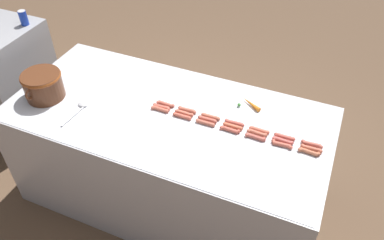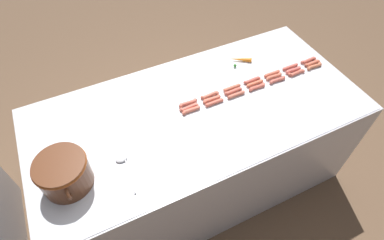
% 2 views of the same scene
% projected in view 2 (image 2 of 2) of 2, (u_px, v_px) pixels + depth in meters
% --- Properties ---
extents(ground_plane, '(20.00, 20.00, 0.00)m').
position_uv_depth(ground_plane, '(197.00, 176.00, 2.72)').
color(ground_plane, brown).
extents(griddle_counter, '(1.06, 2.22, 0.89)m').
position_uv_depth(griddle_counter, '(197.00, 147.00, 2.37)').
color(griddle_counter, '#BCBCC1').
rests_on(griddle_counter, ground_plane).
extents(hot_dog_0, '(0.03, 0.14, 0.03)m').
position_uv_depth(hot_dog_0, '(314.00, 66.00, 2.28)').
color(hot_dog_0, '#C06848').
rests_on(hot_dog_0, griddle_counter).
extents(hot_dog_1, '(0.03, 0.14, 0.03)m').
position_uv_depth(hot_dog_1, '(297.00, 73.00, 2.24)').
color(hot_dog_1, '#C55C49').
rests_on(hot_dog_1, griddle_counter).
extents(hot_dog_2, '(0.03, 0.14, 0.03)m').
position_uv_depth(hot_dog_2, '(277.00, 80.00, 2.19)').
color(hot_dog_2, '#C65E4F').
rests_on(hot_dog_2, griddle_counter).
extents(hot_dog_3, '(0.03, 0.14, 0.03)m').
position_uv_depth(hot_dog_3, '(257.00, 87.00, 2.14)').
color(hot_dog_3, '#C85A49').
rests_on(hot_dog_3, griddle_counter).
extents(hot_dog_4, '(0.03, 0.14, 0.03)m').
position_uv_depth(hot_dog_4, '(236.00, 95.00, 2.09)').
color(hot_dog_4, '#C2634D').
rests_on(hot_dog_4, griddle_counter).
extents(hot_dog_5, '(0.03, 0.14, 0.03)m').
position_uv_depth(hot_dog_5, '(214.00, 103.00, 2.05)').
color(hot_dog_5, '#C85B48').
rests_on(hot_dog_5, griddle_counter).
extents(hot_dog_6, '(0.03, 0.14, 0.03)m').
position_uv_depth(hot_dog_6, '(191.00, 110.00, 2.00)').
color(hot_dog_6, '#CA644E').
rests_on(hot_dog_6, griddle_counter).
extents(hot_dog_7, '(0.03, 0.14, 0.03)m').
position_uv_depth(hot_dog_7, '(312.00, 63.00, 2.31)').
color(hot_dog_7, '#C16047').
rests_on(hot_dog_7, griddle_counter).
extents(hot_dog_8, '(0.03, 0.14, 0.03)m').
position_uv_depth(hot_dog_8, '(293.00, 70.00, 2.26)').
color(hot_dog_8, '#CA5950').
rests_on(hot_dog_8, griddle_counter).
extents(hot_dog_9, '(0.03, 0.14, 0.03)m').
position_uv_depth(hot_dog_9, '(274.00, 77.00, 2.21)').
color(hot_dog_9, '#C1654D').
rests_on(hot_dog_9, griddle_counter).
extents(hot_dog_10, '(0.03, 0.14, 0.03)m').
position_uv_depth(hot_dog_10, '(255.00, 83.00, 2.17)').
color(hot_dog_10, '#CC6547').
rests_on(hot_dog_10, griddle_counter).
extents(hot_dog_11, '(0.03, 0.14, 0.03)m').
position_uv_depth(hot_dog_11, '(233.00, 91.00, 2.12)').
color(hot_dog_11, '#C25B4B').
rests_on(hot_dog_11, griddle_counter).
extents(hot_dog_12, '(0.03, 0.14, 0.03)m').
position_uv_depth(hot_dog_12, '(212.00, 99.00, 2.07)').
color(hot_dog_12, '#CC654E').
rests_on(hot_dog_12, griddle_counter).
extents(hot_dog_13, '(0.03, 0.14, 0.03)m').
position_uv_depth(hot_dog_13, '(189.00, 107.00, 2.02)').
color(hot_dog_13, '#C65E4D').
rests_on(hot_dog_13, griddle_counter).
extents(hot_dog_14, '(0.03, 0.14, 0.03)m').
position_uv_depth(hot_dog_14, '(308.00, 60.00, 2.33)').
color(hot_dog_14, '#C05B4B').
rests_on(hot_dog_14, griddle_counter).
extents(hot_dog_15, '(0.03, 0.14, 0.03)m').
position_uv_depth(hot_dog_15, '(290.00, 67.00, 2.28)').
color(hot_dog_15, '#CC5C4E').
rests_on(hot_dog_15, griddle_counter).
extents(hot_dog_16, '(0.03, 0.14, 0.03)m').
position_uv_depth(hot_dog_16, '(272.00, 74.00, 2.23)').
color(hot_dog_16, '#C9604A').
rests_on(hot_dog_16, griddle_counter).
extents(hot_dog_17, '(0.03, 0.14, 0.03)m').
position_uv_depth(hot_dog_17, '(252.00, 80.00, 2.19)').
color(hot_dog_17, '#C3594C').
rests_on(hot_dog_17, griddle_counter).
extents(hot_dog_18, '(0.03, 0.14, 0.03)m').
position_uv_depth(hot_dog_18, '(232.00, 88.00, 2.14)').
color(hot_dog_18, '#C0654D').
rests_on(hot_dog_18, griddle_counter).
extents(hot_dog_19, '(0.03, 0.14, 0.03)m').
position_uv_depth(hot_dog_19, '(210.00, 95.00, 2.09)').
color(hot_dog_19, '#C1654F').
rests_on(hot_dog_19, griddle_counter).
extents(hot_dog_20, '(0.03, 0.14, 0.03)m').
position_uv_depth(hot_dog_20, '(188.00, 103.00, 2.05)').
color(hot_dog_20, '#C35F4D').
rests_on(hot_dog_20, griddle_counter).
extents(bean_pot, '(0.35, 0.28, 0.19)m').
position_uv_depth(bean_pot, '(63.00, 172.00, 1.60)').
color(bean_pot, '#562D19').
rests_on(bean_pot, griddle_counter).
extents(serving_spoon, '(0.27, 0.07, 0.02)m').
position_uv_depth(serving_spoon, '(124.00, 165.00, 1.75)').
color(serving_spoon, '#B7B7BC').
rests_on(serving_spoon, griddle_counter).
extents(carrot, '(0.12, 0.16, 0.03)m').
position_uv_depth(carrot, '(240.00, 60.00, 2.33)').
color(carrot, orange).
rests_on(carrot, griddle_counter).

